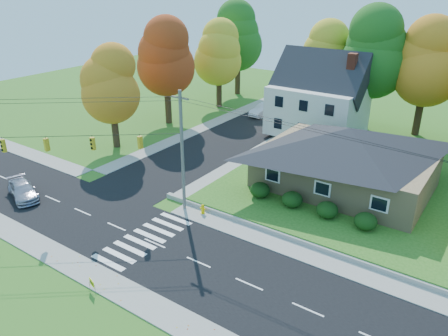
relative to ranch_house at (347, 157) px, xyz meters
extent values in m
plane|color=#3D7923|center=(-8.00, -16.00, -3.27)|extent=(120.00, 120.00, 0.00)
cube|color=black|center=(-8.00, -16.00, -3.26)|extent=(90.00, 8.00, 0.02)
cube|color=black|center=(-16.00, 10.00, -3.25)|extent=(8.00, 44.00, 0.02)
cube|color=#9C9A90|center=(-8.00, -11.00, -3.23)|extent=(90.00, 2.00, 0.08)
cube|color=#9C9A90|center=(-8.00, -21.00, -3.23)|extent=(90.00, 2.00, 0.08)
cube|color=#3D7923|center=(5.00, 5.00, -3.02)|extent=(30.00, 30.00, 0.50)
cube|color=tan|center=(0.00, 0.00, -1.17)|extent=(14.00, 10.00, 3.20)
pyramid|color=#26262B|center=(0.00, 0.00, 1.53)|extent=(14.60, 10.60, 2.20)
cube|color=silver|center=(-8.00, 12.00, 0.03)|extent=(10.00, 8.00, 5.60)
pyramid|color=#26262B|center=(-8.00, 12.00, 4.03)|extent=(10.40, 8.40, 2.40)
cube|color=brown|center=(-4.50, 12.00, 2.03)|extent=(0.90, 0.90, 9.60)
ellipsoid|color=#163A10|center=(-5.00, -6.20, -2.13)|extent=(1.70, 1.70, 1.27)
ellipsoid|color=#163A10|center=(-2.00, -6.20, -2.13)|extent=(1.70, 1.70, 1.27)
ellipsoid|color=#163A10|center=(1.00, -6.20, -2.13)|extent=(1.70, 1.70, 1.27)
ellipsoid|color=#163A10|center=(4.00, -6.20, -2.13)|extent=(1.70, 1.70, 1.27)
cylinder|color=#666059|center=(-9.50, -10.80, 1.73)|extent=(0.26, 0.26, 10.00)
cube|color=#666059|center=(-9.50, -10.80, 6.13)|extent=(1.60, 0.12, 0.12)
cube|color=gold|center=(-20.00, -19.20, 2.68)|extent=(0.34, 0.26, 1.00)
cube|color=gold|center=(-17.50, -17.20, 2.68)|extent=(0.26, 0.34, 1.00)
cube|color=gold|center=(-14.80, -15.05, 2.68)|extent=(0.34, 0.26, 1.00)
cube|color=gold|center=(-12.00, -12.80, 2.68)|extent=(0.26, 0.34, 1.00)
cylinder|color=black|center=(-16.00, -16.00, 3.33)|extent=(13.02, 10.43, 0.04)
cylinder|color=#3F2A19|center=(-10.00, 18.00, -0.07)|extent=(0.80, 0.80, 5.40)
sphere|color=gold|center=(-10.00, 18.00, 3.83)|extent=(6.72, 6.72, 6.72)
sphere|color=gold|center=(-10.00, 18.00, 5.51)|extent=(5.91, 5.91, 5.91)
sphere|color=gold|center=(-10.00, 18.00, 7.19)|extent=(5.11, 5.11, 5.11)
cylinder|color=#3F2A19|center=(-4.00, 17.00, 0.38)|extent=(0.86, 0.86, 6.30)
sphere|color=#24671C|center=(-4.00, 17.00, 4.93)|extent=(7.84, 7.84, 7.84)
sphere|color=#24671C|center=(-4.00, 17.00, 6.89)|extent=(6.90, 6.90, 6.90)
sphere|color=#24671C|center=(-4.00, 17.00, 8.85)|extent=(5.96, 5.96, 5.96)
cylinder|color=#3F2A19|center=(2.00, 18.00, 0.16)|extent=(0.83, 0.83, 5.85)
sphere|color=orange|center=(2.00, 18.00, 4.38)|extent=(7.28, 7.28, 7.28)
sphere|color=orange|center=(2.00, 18.00, 6.20)|extent=(6.41, 6.41, 6.41)
sphere|color=orange|center=(2.00, 18.00, 8.02)|extent=(5.53, 5.53, 5.53)
cylinder|color=#3F2A19|center=(-25.00, -4.00, -0.79)|extent=(0.77, 0.77, 4.95)
sphere|color=orange|center=(-25.00, -4.00, 2.78)|extent=(6.16, 6.16, 6.16)
sphere|color=orange|center=(-25.00, -4.00, 4.32)|extent=(5.42, 5.42, 5.42)
sphere|color=orange|center=(-25.00, -4.00, 5.86)|extent=(4.68, 4.68, 4.68)
cylinder|color=#3F2A19|center=(-26.00, 6.00, -0.34)|extent=(0.83, 0.83, 5.85)
sphere|color=#AD3B15|center=(-26.00, 6.00, 3.88)|extent=(7.28, 7.28, 7.28)
sphere|color=#AD3B15|center=(-26.00, 6.00, 5.70)|extent=(6.41, 6.41, 6.41)
sphere|color=#AD3B15|center=(-26.00, 6.00, 7.52)|extent=(5.53, 5.53, 5.53)
cylinder|color=#3F2A19|center=(-25.00, 16.00, -0.57)|extent=(0.80, 0.80, 5.40)
sphere|color=gold|center=(-25.00, 16.00, 3.33)|extent=(6.72, 6.72, 6.72)
sphere|color=gold|center=(-25.00, 16.00, 5.01)|extent=(5.91, 5.91, 5.91)
sphere|color=gold|center=(-25.00, 16.00, 6.69)|extent=(5.11, 5.11, 5.11)
cylinder|color=#3F2A19|center=(-27.00, 24.00, -0.12)|extent=(0.86, 0.86, 6.30)
sphere|color=#24671C|center=(-27.00, 24.00, 4.43)|extent=(7.84, 7.84, 7.84)
sphere|color=#24671C|center=(-27.00, 24.00, 6.39)|extent=(6.90, 6.90, 6.90)
sphere|color=#24671C|center=(-27.00, 24.00, 8.35)|extent=(5.96, 5.96, 5.96)
imported|color=#A2A0B1|center=(-22.26, -17.25, -2.57)|extent=(5.01, 3.36, 1.35)
imported|color=silver|center=(-17.44, 15.84, -2.47)|extent=(2.09, 4.84, 1.55)
cylinder|color=#EDC100|center=(-7.75, -10.61, -3.21)|extent=(0.39, 0.39, 0.11)
cylinder|color=#EDC100|center=(-7.75, -10.61, -2.89)|extent=(0.26, 0.26, 0.59)
sphere|color=#EDC100|center=(-7.75, -10.61, -2.54)|extent=(0.28, 0.28, 0.28)
cylinder|color=#EDC100|center=(-7.75, -10.61, -2.78)|extent=(0.50, 0.20, 0.13)
cylinder|color=black|center=(-7.80, -21.99, -2.98)|extent=(0.02, 0.02, 0.57)
cylinder|color=black|center=(-7.30, -21.99, -2.98)|extent=(0.02, 0.02, 0.57)
cube|color=#F1E300|center=(-7.55, -21.99, -2.64)|extent=(0.66, 0.23, 0.45)
camera|label=1|loc=(11.28, -35.00, 14.45)|focal=35.00mm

